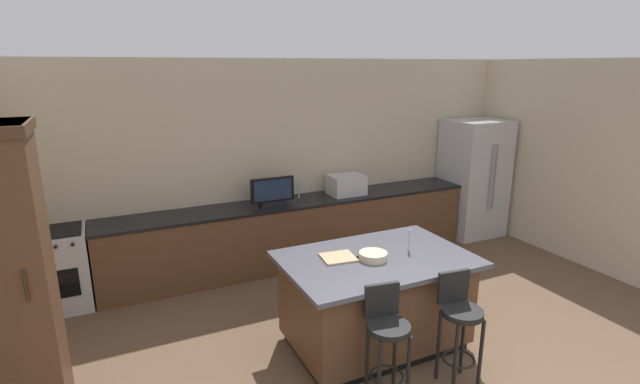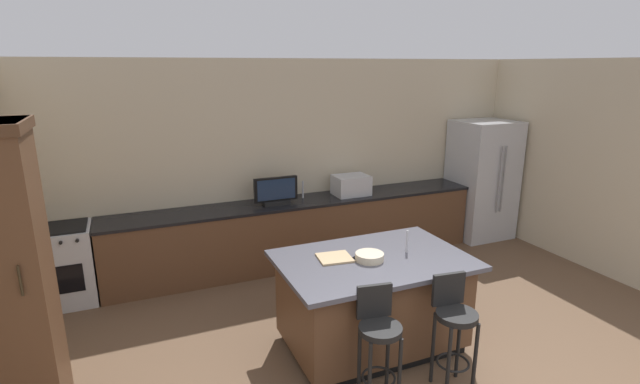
{
  "view_description": "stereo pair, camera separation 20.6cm",
  "coord_description": "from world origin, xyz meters",
  "px_view_note": "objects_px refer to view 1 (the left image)",
  "views": [
    {
      "loc": [
        -2.37,
        -1.75,
        2.65
      ],
      "look_at": [
        -0.31,
        2.61,
        1.34
      ],
      "focal_mm": 26.29,
      "sensor_mm": 36.0,
      "label": 1
    },
    {
      "loc": [
        -2.19,
        -1.83,
        2.65
      ],
      "look_at": [
        -0.31,
        2.61,
        1.34
      ],
      "focal_mm": 26.29,
      "sensor_mm": 36.0,
      "label": 2
    }
  ],
  "objects_px": {
    "refrigerator": "(473,178)",
    "microwave": "(346,185)",
    "fruit_bowl": "(373,256)",
    "cabinet_tower": "(3,282)",
    "cutting_board": "(338,257)",
    "cell_phone": "(364,258)",
    "bar_stool_left": "(387,335)",
    "kitchen_island": "(375,300)",
    "tv_remote": "(374,258)",
    "bar_stool_right": "(459,320)",
    "range_oven": "(54,270)",
    "tv_monitor": "(272,193)"
  },
  "relations": [
    {
      "from": "kitchen_island",
      "to": "cell_phone",
      "type": "bearing_deg",
      "value": 171.96
    },
    {
      "from": "cutting_board",
      "to": "range_oven",
      "type": "bearing_deg",
      "value": 141.25
    },
    {
      "from": "bar_stool_right",
      "to": "kitchen_island",
      "type": "bearing_deg",
      "value": 118.78
    },
    {
      "from": "cell_phone",
      "to": "tv_monitor",
      "type": "bearing_deg",
      "value": 75.96
    },
    {
      "from": "cabinet_tower",
      "to": "cutting_board",
      "type": "xyz_separation_m",
      "value": [
        2.6,
        -0.06,
        -0.27
      ]
    },
    {
      "from": "refrigerator",
      "to": "fruit_bowl",
      "type": "xyz_separation_m",
      "value": [
        -3.13,
        -2.08,
        0.03
      ]
    },
    {
      "from": "bar_stool_left",
      "to": "cutting_board",
      "type": "bearing_deg",
      "value": 98.62
    },
    {
      "from": "kitchen_island",
      "to": "cell_phone",
      "type": "distance_m",
      "value": 0.47
    },
    {
      "from": "bar_stool_left",
      "to": "cabinet_tower",
      "type": "bearing_deg",
      "value": 169.65
    },
    {
      "from": "range_oven",
      "to": "microwave",
      "type": "height_order",
      "value": "microwave"
    },
    {
      "from": "range_oven",
      "to": "microwave",
      "type": "distance_m",
      "value": 3.71
    },
    {
      "from": "kitchen_island",
      "to": "tv_remote",
      "type": "height_order",
      "value": "tv_remote"
    },
    {
      "from": "refrigerator",
      "to": "microwave",
      "type": "bearing_deg",
      "value": 177.88
    },
    {
      "from": "bar_stool_left",
      "to": "tv_remote",
      "type": "xyz_separation_m",
      "value": [
        0.29,
        0.69,
        0.34
      ]
    },
    {
      "from": "microwave",
      "to": "tv_remote",
      "type": "bearing_deg",
      "value": -112.22
    },
    {
      "from": "tv_monitor",
      "to": "fruit_bowl",
      "type": "relative_size",
      "value": 2.19
    },
    {
      "from": "kitchen_island",
      "to": "microwave",
      "type": "bearing_deg",
      "value": 68.71
    },
    {
      "from": "tv_monitor",
      "to": "cell_phone",
      "type": "relative_size",
      "value": 3.84
    },
    {
      "from": "tv_remote",
      "to": "cutting_board",
      "type": "relative_size",
      "value": 0.56
    },
    {
      "from": "range_oven",
      "to": "cutting_board",
      "type": "relative_size",
      "value": 3.01
    },
    {
      "from": "kitchen_island",
      "to": "bar_stool_left",
      "type": "bearing_deg",
      "value": -115.68
    },
    {
      "from": "cell_phone",
      "to": "tv_remote",
      "type": "bearing_deg",
      "value": -45.61
    },
    {
      "from": "cell_phone",
      "to": "cutting_board",
      "type": "xyz_separation_m",
      "value": [
        -0.21,
        0.11,
        0.01
      ]
    },
    {
      "from": "kitchen_island",
      "to": "range_oven",
      "type": "relative_size",
      "value": 1.93
    },
    {
      "from": "bar_stool_right",
      "to": "cell_phone",
      "type": "bearing_deg",
      "value": 125.73
    },
    {
      "from": "cutting_board",
      "to": "cell_phone",
      "type": "bearing_deg",
      "value": -27.63
    },
    {
      "from": "cell_phone",
      "to": "tv_remote",
      "type": "relative_size",
      "value": 0.88
    },
    {
      "from": "range_oven",
      "to": "fruit_bowl",
      "type": "height_order",
      "value": "fruit_bowl"
    },
    {
      "from": "range_oven",
      "to": "tv_remote",
      "type": "relative_size",
      "value": 5.36
    },
    {
      "from": "kitchen_island",
      "to": "cell_phone",
      "type": "xyz_separation_m",
      "value": [
        -0.13,
        0.02,
        0.45
      ]
    },
    {
      "from": "refrigerator",
      "to": "tv_remote",
      "type": "distance_m",
      "value": 3.75
    },
    {
      "from": "range_oven",
      "to": "bar_stool_left",
      "type": "height_order",
      "value": "bar_stool_left"
    },
    {
      "from": "kitchen_island",
      "to": "tv_remote",
      "type": "bearing_deg",
      "value": -155.16
    },
    {
      "from": "tv_monitor",
      "to": "bar_stool_left",
      "type": "distance_m",
      "value": 2.83
    },
    {
      "from": "refrigerator",
      "to": "tv_remote",
      "type": "relative_size",
      "value": 10.75
    },
    {
      "from": "cell_phone",
      "to": "range_oven",
      "type": "bearing_deg",
      "value": 123.76
    },
    {
      "from": "bar_stool_right",
      "to": "tv_monitor",
      "type": "bearing_deg",
      "value": 108.44
    },
    {
      "from": "bar_stool_left",
      "to": "cell_phone",
      "type": "xyz_separation_m",
      "value": [
        0.21,
        0.73,
        0.33
      ]
    },
    {
      "from": "fruit_bowl",
      "to": "refrigerator",
      "type": "bearing_deg",
      "value": 33.54
    },
    {
      "from": "refrigerator",
      "to": "cutting_board",
      "type": "distance_m",
      "value": 3.91
    },
    {
      "from": "cutting_board",
      "to": "refrigerator",
      "type": "bearing_deg",
      "value": 29.36
    },
    {
      "from": "microwave",
      "to": "fruit_bowl",
      "type": "relative_size",
      "value": 1.83
    },
    {
      "from": "cell_phone",
      "to": "tv_remote",
      "type": "height_order",
      "value": "tv_remote"
    },
    {
      "from": "microwave",
      "to": "tv_remote",
      "type": "distance_m",
      "value": 2.33
    },
    {
      "from": "kitchen_island",
      "to": "cutting_board",
      "type": "relative_size",
      "value": 5.81
    },
    {
      "from": "cabinet_tower",
      "to": "microwave",
      "type": "distance_m",
      "value": 4.24
    },
    {
      "from": "bar_stool_right",
      "to": "cutting_board",
      "type": "distance_m",
      "value": 1.18
    },
    {
      "from": "bar_stool_left",
      "to": "tv_monitor",
      "type": "bearing_deg",
      "value": 97.59
    },
    {
      "from": "tv_monitor",
      "to": "fruit_bowl",
      "type": "bearing_deg",
      "value": -83.98
    },
    {
      "from": "range_oven",
      "to": "bar_stool_right",
      "type": "distance_m",
      "value": 4.3
    }
  ]
}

